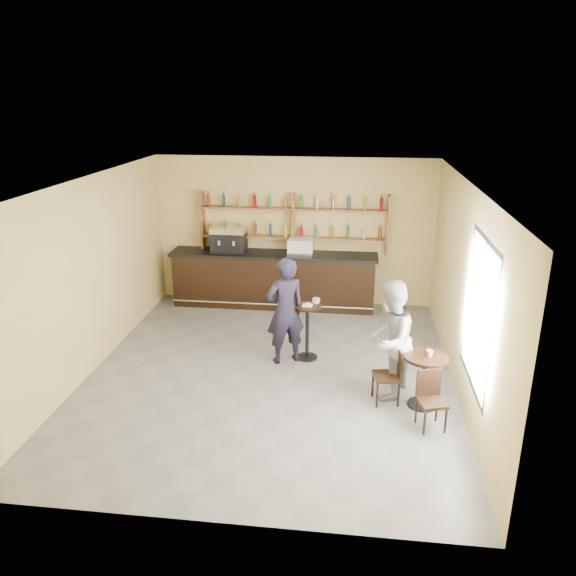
# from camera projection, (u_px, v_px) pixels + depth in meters

# --- Properties ---
(floor) EXTENTS (7.00, 7.00, 0.00)m
(floor) POSITION_uv_depth(u_px,v_px,m) (270.00, 373.00, 9.44)
(floor) COLOR slate
(floor) RESTS_ON ground
(ceiling) EXTENTS (7.00, 7.00, 0.00)m
(ceiling) POSITION_uv_depth(u_px,v_px,m) (268.00, 182.00, 8.38)
(ceiling) COLOR white
(ceiling) RESTS_ON wall_back
(wall_back) EXTENTS (7.00, 0.00, 7.00)m
(wall_back) POSITION_uv_depth(u_px,v_px,m) (294.00, 232.00, 12.19)
(wall_back) COLOR #DCC57D
(wall_back) RESTS_ON floor
(wall_front) EXTENTS (7.00, 0.00, 7.00)m
(wall_front) POSITION_uv_depth(u_px,v_px,m) (216.00, 395.00, 5.63)
(wall_front) COLOR #DCC57D
(wall_front) RESTS_ON floor
(wall_left) EXTENTS (0.00, 7.00, 7.00)m
(wall_left) POSITION_uv_depth(u_px,v_px,m) (90.00, 276.00, 9.26)
(wall_left) COLOR #DCC57D
(wall_left) RESTS_ON floor
(wall_right) EXTENTS (0.00, 7.00, 7.00)m
(wall_right) POSITION_uv_depth(u_px,v_px,m) (463.00, 291.00, 8.56)
(wall_right) COLOR #DCC57D
(wall_right) RESTS_ON floor
(window_pane) EXTENTS (0.00, 2.00, 2.00)m
(window_pane) POSITION_uv_depth(u_px,v_px,m) (479.00, 314.00, 7.41)
(window_pane) COLOR white
(window_pane) RESTS_ON wall_right
(window_frame) EXTENTS (0.04, 1.70, 2.10)m
(window_frame) POSITION_uv_depth(u_px,v_px,m) (479.00, 314.00, 7.41)
(window_frame) COLOR black
(window_frame) RESTS_ON wall_right
(shelf_unit) EXTENTS (4.00, 0.26, 1.40)m
(shelf_unit) POSITION_uv_depth(u_px,v_px,m) (293.00, 223.00, 12.00)
(shelf_unit) COLOR brown
(shelf_unit) RESTS_ON wall_back
(liquor_bottles) EXTENTS (3.68, 0.10, 1.00)m
(liquor_bottles) POSITION_uv_depth(u_px,v_px,m) (293.00, 216.00, 11.94)
(liquor_bottles) COLOR #8C5919
(liquor_bottles) RESTS_ON shelf_unit
(bar_counter) EXTENTS (4.45, 0.87, 1.20)m
(bar_counter) POSITION_uv_depth(u_px,v_px,m) (274.00, 279.00, 12.24)
(bar_counter) COLOR black
(bar_counter) RESTS_ON floor
(espresso_machine) EXTENTS (0.74, 0.48, 0.53)m
(espresso_machine) POSITION_uv_depth(u_px,v_px,m) (229.00, 240.00, 12.06)
(espresso_machine) COLOR black
(espresso_machine) RESTS_ON bar_counter
(pastry_case) EXTENTS (0.58, 0.48, 0.33)m
(pastry_case) POSITION_uv_depth(u_px,v_px,m) (301.00, 246.00, 11.92)
(pastry_case) COLOR silver
(pastry_case) RESTS_ON bar_counter
(pedestal_table) EXTENTS (0.62, 0.62, 1.00)m
(pedestal_table) POSITION_uv_depth(u_px,v_px,m) (307.00, 332.00, 9.82)
(pedestal_table) COLOR black
(pedestal_table) RESTS_ON floor
(napkin) EXTENTS (0.19, 0.19, 0.00)m
(napkin) POSITION_uv_depth(u_px,v_px,m) (308.00, 305.00, 9.65)
(napkin) COLOR white
(napkin) RESTS_ON pedestal_table
(donut) EXTENTS (0.13, 0.13, 0.04)m
(donut) POSITION_uv_depth(u_px,v_px,m) (308.00, 304.00, 9.63)
(donut) COLOR tan
(donut) RESTS_ON napkin
(cup_pedestal) EXTENTS (0.13, 0.13, 0.10)m
(cup_pedestal) POSITION_uv_depth(u_px,v_px,m) (316.00, 301.00, 9.71)
(cup_pedestal) COLOR white
(cup_pedestal) RESTS_ON pedestal_table
(man_main) EXTENTS (0.82, 0.71, 1.89)m
(man_main) POSITION_uv_depth(u_px,v_px,m) (285.00, 311.00, 9.56)
(man_main) COLOR black
(man_main) RESTS_ON floor
(cafe_table) EXTENTS (0.76, 0.76, 0.83)m
(cafe_table) POSITION_uv_depth(u_px,v_px,m) (424.00, 381.00, 8.34)
(cafe_table) COLOR black
(cafe_table) RESTS_ON floor
(cup_cafe) EXTENTS (0.12, 0.12, 0.09)m
(cup_cafe) POSITION_uv_depth(u_px,v_px,m) (430.00, 353.00, 8.18)
(cup_cafe) COLOR white
(cup_cafe) RESTS_ON cafe_table
(chair_west) EXTENTS (0.45, 0.45, 0.88)m
(chair_west) POSITION_uv_depth(u_px,v_px,m) (386.00, 375.00, 8.44)
(chair_west) COLOR black
(chair_west) RESTS_ON floor
(chair_south) EXTENTS (0.45, 0.45, 0.83)m
(chair_south) POSITION_uv_depth(u_px,v_px,m) (432.00, 402.00, 7.77)
(chair_south) COLOR black
(chair_south) RESTS_ON floor
(patron_second) EXTENTS (0.97, 1.09, 1.87)m
(patron_second) POSITION_uv_depth(u_px,v_px,m) (389.00, 340.00, 8.47)
(patron_second) COLOR gray
(patron_second) RESTS_ON floor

